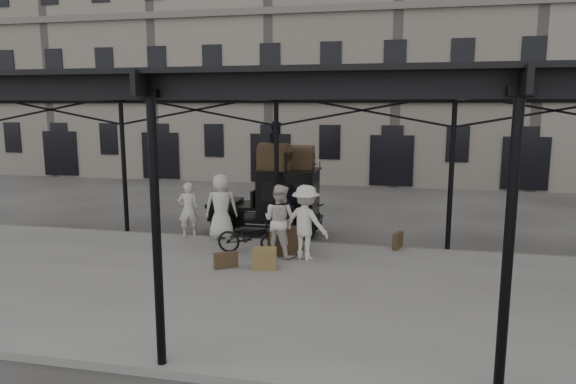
% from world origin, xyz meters
% --- Properties ---
extents(ground, '(120.00, 120.00, 0.00)m').
position_xyz_m(ground, '(0.00, 0.00, 0.00)').
color(ground, '#383533').
rests_on(ground, ground).
extents(platform, '(28.00, 8.00, 0.15)m').
position_xyz_m(platform, '(0.00, -2.00, 0.07)').
color(platform, slate).
rests_on(platform, ground).
extents(canopy, '(22.50, 9.00, 4.74)m').
position_xyz_m(canopy, '(0.00, -1.72, 4.60)').
color(canopy, black).
rests_on(canopy, ground).
extents(building_frontage, '(64.00, 8.00, 14.00)m').
position_xyz_m(building_frontage, '(0.00, 18.00, 7.00)').
color(building_frontage, slate).
rests_on(building_frontage, ground).
extents(taxi, '(3.65, 1.55, 2.18)m').
position_xyz_m(taxi, '(-0.19, 3.09, 1.20)').
color(taxi, black).
rests_on(taxi, ground).
extents(porter_left, '(0.73, 0.61, 1.71)m').
position_xyz_m(porter_left, '(-2.77, 1.80, 1.00)').
color(porter_left, beige).
rests_on(porter_left, platform).
extents(porter_midleft, '(1.16, 1.03, 1.96)m').
position_xyz_m(porter_midleft, '(0.49, 0.31, 1.13)').
color(porter_midleft, beige).
rests_on(porter_midleft, platform).
extents(porter_centre, '(1.11, 0.88, 2.00)m').
position_xyz_m(porter_centre, '(-1.69, 1.80, 1.15)').
color(porter_centre, beige).
rests_on(porter_centre, platform).
extents(porter_official, '(1.00, 0.59, 1.60)m').
position_xyz_m(porter_official, '(0.27, 1.80, 0.95)').
color(porter_official, black).
rests_on(porter_official, platform).
extents(porter_right, '(1.47, 1.16, 1.99)m').
position_xyz_m(porter_right, '(1.22, 0.21, 1.15)').
color(porter_right, silver).
rests_on(porter_right, platform).
extents(bicycle, '(1.86, 0.72, 0.96)m').
position_xyz_m(bicycle, '(-0.37, 0.38, 0.63)').
color(bicycle, black).
rests_on(bicycle, platform).
extents(porter_roof, '(0.60, 0.76, 1.53)m').
position_xyz_m(porter_roof, '(-0.22, 2.99, 2.94)').
color(porter_roof, black).
rests_on(porter_roof, taxi).
extents(steamer_trunk_roof_near, '(1.09, 0.83, 0.71)m').
position_xyz_m(steamer_trunk_roof_near, '(-0.27, 2.84, 2.54)').
color(steamer_trunk_roof_near, '#493722').
rests_on(steamer_trunk_roof_near, taxi).
extents(steamer_trunk_roof_far, '(0.87, 0.53, 0.64)m').
position_xyz_m(steamer_trunk_roof_far, '(0.48, 3.29, 2.50)').
color(steamer_trunk_roof_far, '#493722').
rests_on(steamer_trunk_roof_far, taxi).
extents(steamer_trunk_platform, '(0.99, 0.74, 0.65)m').
position_xyz_m(steamer_trunk_platform, '(0.60, 0.58, 0.48)').
color(steamer_trunk_platform, '#493722').
rests_on(steamer_trunk_platform, platform).
extents(wicker_hamper, '(0.68, 0.57, 0.50)m').
position_xyz_m(wicker_hamper, '(0.36, -0.78, 0.40)').
color(wicker_hamper, olive).
rests_on(wicker_hamper, platform).
extents(suitcase_upright, '(0.31, 0.62, 0.45)m').
position_xyz_m(suitcase_upright, '(3.61, 1.80, 0.38)').
color(suitcase_upright, '#493722').
rests_on(suitcase_upright, platform).
extents(suitcase_flat, '(0.58, 0.47, 0.40)m').
position_xyz_m(suitcase_flat, '(-0.60, -0.98, 0.35)').
color(suitcase_flat, '#493722').
rests_on(suitcase_flat, platform).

